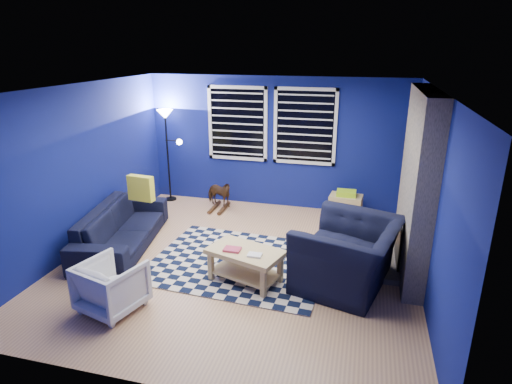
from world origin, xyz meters
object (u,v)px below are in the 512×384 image
Objects in this scene: rocking_horse at (219,193)px; cabinet at (345,207)px; armchair_big at (348,254)px; armchair_bent at (112,286)px; sofa at (122,227)px; floor_lamp at (167,127)px; coffee_table at (245,259)px; tv at (414,149)px.

rocking_horse is 2.40m from cabinet.
armchair_bent is at bearing -49.52° from armchair_big.
sofa is 3.61× the size of rocking_horse.
floor_lamp is (-3.68, 2.46, 1.07)m from armchair_big.
sofa is 1.75m from armchair_bent.
coffee_table is at bearing -63.43° from armchair_big.
rocking_horse is (0.14, 3.46, 0.01)m from armchair_bent.
coffee_table is at bearing -109.56° from cabinet.
tv is at bearing -3.08° from floor_lamp.
floor_lamp is (-0.99, 3.73, 1.20)m from armchair_bent.
sofa is 1.62× the size of armchair_big.
floor_lamp reaches higher than coffee_table.
rocking_horse reaches higher than coffee_table.
armchair_big is 2.22× the size of rocking_horse.
sofa is 3.50m from armchair_big.
sofa is 3.20× the size of armchair_bent.
tv is 3.61m from rocking_horse.
armchair_bent is 1.13× the size of rocking_horse.
armchair_bent is at bearing -143.58° from coffee_table.
armchair_big reaches higher than rocking_horse.
coffee_table is 3.79m from floor_lamp.
cabinet is at bearing -69.92° from sofa.
cabinet is at bearing -70.27° from rocking_horse.
sofa is at bearing -84.92° from floor_lamp.
rocking_horse reaches higher than cabinet.
tv is 3.49m from coffee_table.
armchair_bent is 4.04m from floor_lamp.
floor_lamp reaches higher than sofa.
tv reaches higher than armchair_big.
tv reaches higher than rocking_horse.
armchair_big is 1.97× the size of armchair_bent.
armchair_big reaches higher than sofa.
coffee_table is 0.60× the size of floor_lamp.
armchair_bent is 4.34m from cabinet.
tv is 0.91× the size of coffee_table.
armchair_bent reaches higher than coffee_table.
sofa is 1.19× the size of floor_lamp.
armchair_bent is at bearing -135.79° from tv.
rocking_horse is 0.55× the size of coffee_table.
armchair_big is 1.35m from coffee_table.
coffee_table is (-1.32, -0.27, -0.10)m from armchair_big.
armchair_bent is at bearing -120.37° from cabinet.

